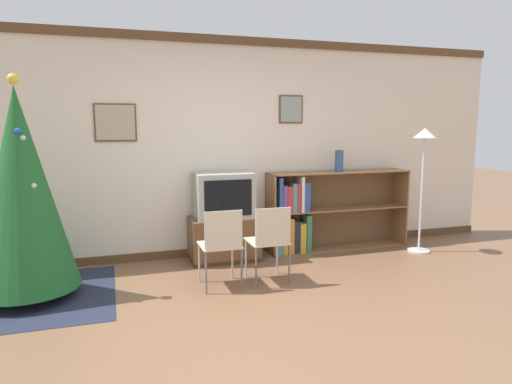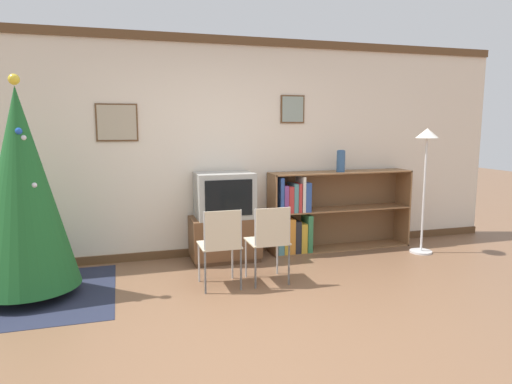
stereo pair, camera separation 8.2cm
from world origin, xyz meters
name	(u,v)px [view 2 (the right image)]	position (x,y,z in m)	size (l,w,h in m)	color
ground_plane	(265,326)	(0.00, 0.00, 0.00)	(24.00, 24.00, 0.00)	brown
wall_back	(210,148)	(0.00, 2.23, 1.35)	(8.13, 0.11, 2.70)	silver
area_rug	(31,296)	(-1.97, 1.28, 0.00)	(1.57, 1.58, 0.01)	#23283D
christmas_tree	(22,189)	(-1.97, 1.28, 1.04)	(0.95, 0.95, 2.09)	maroon
tv_console	(225,238)	(0.10, 1.91, 0.27)	(0.82, 0.49, 0.53)	#4C311E
television	(224,195)	(0.10, 1.91, 0.80)	(0.68, 0.48, 0.54)	#9E9E99
folding_chair_left	(221,243)	(-0.16, 0.96, 0.47)	(0.40, 0.40, 0.82)	beige
folding_chair_right	(270,239)	(0.35, 0.96, 0.47)	(0.40, 0.40, 0.82)	beige
bookshelf	(316,214)	(1.33, 1.99, 0.49)	(1.93, 0.36, 1.03)	olive
vase	(341,161)	(1.65, 1.94, 1.18)	(0.11, 0.11, 0.28)	#335684
standing_lamp	(426,158)	(2.60, 1.49, 1.22)	(0.28, 0.28, 1.59)	silver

